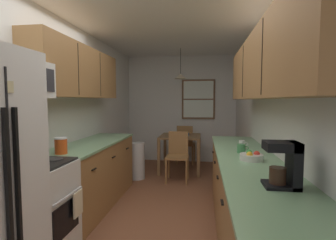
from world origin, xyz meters
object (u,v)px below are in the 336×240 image
dining_table (180,141)px  storage_canister (61,146)px  mug_spare (242,144)px  fruit_bowl (251,156)px  microwave_over_range (17,79)px  table_serving_bowl (184,134)px  stove_range (34,211)px  dining_chair_far (185,142)px  mug_by_coffeemaker (241,149)px  trash_bin (137,161)px  dining_chair_near (178,154)px  coffee_maker (286,164)px

dining_table → storage_canister: size_ratio=4.82×
mug_spare → fruit_bowl: size_ratio=0.48×
microwave_over_range → table_serving_bowl: 3.52m
mug_spare → stove_range: bearing=-150.8°
stove_range → dining_table: 3.38m
microwave_over_range → fruit_bowl: bearing=12.4°
storage_canister → table_serving_bowl: 2.92m
dining_chair_far → fruit_bowl: bearing=-75.4°
stove_range → mug_spare: size_ratio=10.24×
stove_range → dining_table: stove_range is taller
dining_chair_far → mug_by_coffeemaker: 3.19m
fruit_bowl → mug_spare: bearing=89.5°
microwave_over_range → trash_bin: size_ratio=0.88×
dining_chair_near → dining_chair_far: same height
mug_spare → fruit_bowl: same height
dining_chair_near → storage_canister: 2.39m
dining_table → coffee_maker: bearing=-73.8°
dining_chair_near → mug_by_coffeemaker: (0.89, -1.76, 0.45)m
coffee_maker → microwave_over_range: bearing=171.9°
microwave_over_range → mug_spare: bearing=27.9°
stove_range → dining_chair_far: stove_range is taller
coffee_maker → dining_chair_far: bearing=103.0°
mug_by_coffeemaker → mug_spare: size_ratio=1.17×
table_serving_bowl → fruit_bowl: bearing=-72.3°
dining_chair_far → fruit_bowl: fruit_bowl is taller
stove_range → dining_chair_near: 2.78m
stove_range → dining_chair_near: bearing=67.4°
stove_range → trash_bin: (0.29, 2.57, -0.13)m
dining_chair_near → coffee_maker: size_ratio=2.93×
dining_chair_near → trash_bin: (-0.77, -0.00, -0.16)m
microwave_over_range → trash_bin: microwave_over_range is taller
mug_spare → table_serving_bowl: size_ratio=0.50×
table_serving_bowl → trash_bin: bearing=-144.4°
fruit_bowl → table_serving_bowl: fruit_bowl is taller
dining_table → table_serving_bowl: size_ratio=4.08×
fruit_bowl → table_serving_bowl: 2.84m
dining_table → table_serving_bowl: bearing=-27.0°
microwave_over_range → dining_chair_far: size_ratio=0.67×
dining_chair_far → coffee_maker: size_ratio=2.93×
stove_range → dining_chair_far: 4.01m
mug_spare → dining_table: bearing=114.5°
dining_chair_far → trash_bin: (-0.82, -1.29, -0.16)m
table_serving_bowl → dining_chair_near: bearing=-96.8°
table_serving_bowl → microwave_over_range: bearing=-111.6°
dining_table → fruit_bowl: fruit_bowl is taller
stove_range → dining_chair_near: stove_range is taller
trash_bin → fruit_bowl: bearing=-50.9°
storage_canister → mug_spare: size_ratio=1.68×
trash_bin → storage_canister: 2.20m
table_serving_bowl → mug_spare: bearing=-67.0°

